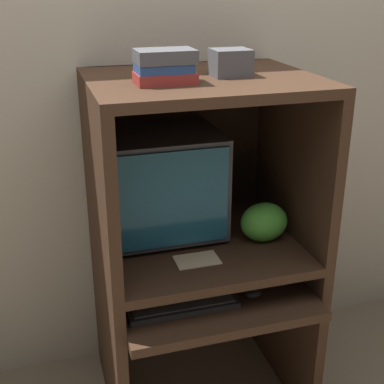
{
  "coord_description": "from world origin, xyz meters",
  "views": [
    {
      "loc": [
        -0.58,
        -1.46,
        1.72
      ],
      "look_at": [
        -0.04,
        0.34,
        0.96
      ],
      "focal_mm": 50.0,
      "sensor_mm": 36.0,
      "label": 1
    }
  ],
  "objects_px": {
    "snack_bag": "(264,222)",
    "book_stack": "(165,67)",
    "keyboard": "(182,304)",
    "storage_box": "(231,63)",
    "mouse": "(253,294)",
    "crt_monitor": "(162,183)"
  },
  "relations": [
    {
      "from": "crt_monitor",
      "to": "mouse",
      "type": "height_order",
      "value": "crt_monitor"
    },
    {
      "from": "mouse",
      "to": "storage_box",
      "type": "height_order",
      "value": "storage_box"
    },
    {
      "from": "keyboard",
      "to": "storage_box",
      "type": "xyz_separation_m",
      "value": [
        0.24,
        0.2,
        0.82
      ]
    },
    {
      "from": "crt_monitor",
      "to": "snack_bag",
      "type": "bearing_deg",
      "value": -25.54
    },
    {
      "from": "keyboard",
      "to": "snack_bag",
      "type": "xyz_separation_m",
      "value": [
        0.38,
        0.16,
        0.2
      ]
    },
    {
      "from": "snack_bag",
      "to": "mouse",
      "type": "bearing_deg",
      "value": -122.38
    },
    {
      "from": "storage_box",
      "to": "crt_monitor",
      "type": "bearing_deg",
      "value": 148.71
    },
    {
      "from": "snack_bag",
      "to": "storage_box",
      "type": "bearing_deg",
      "value": 164.55
    },
    {
      "from": "mouse",
      "to": "storage_box",
      "type": "relative_size",
      "value": 0.45
    },
    {
      "from": "keyboard",
      "to": "book_stack",
      "type": "bearing_deg",
      "value": 97.55
    },
    {
      "from": "crt_monitor",
      "to": "keyboard",
      "type": "xyz_separation_m",
      "value": [
        -0.02,
        -0.33,
        -0.35
      ]
    },
    {
      "from": "keyboard",
      "to": "book_stack",
      "type": "height_order",
      "value": "book_stack"
    },
    {
      "from": "crt_monitor",
      "to": "mouse",
      "type": "relative_size",
      "value": 7.4
    },
    {
      "from": "crt_monitor",
      "to": "book_stack",
      "type": "distance_m",
      "value": 0.53
    },
    {
      "from": "keyboard",
      "to": "storage_box",
      "type": "height_order",
      "value": "storage_box"
    },
    {
      "from": "snack_bag",
      "to": "book_stack",
      "type": "height_order",
      "value": "book_stack"
    },
    {
      "from": "storage_box",
      "to": "snack_bag",
      "type": "bearing_deg",
      "value": -15.45
    },
    {
      "from": "mouse",
      "to": "book_stack",
      "type": "relative_size",
      "value": 0.31
    },
    {
      "from": "mouse",
      "to": "snack_bag",
      "type": "xyz_separation_m",
      "value": [
        0.11,
        0.17,
        0.2
      ]
    },
    {
      "from": "crt_monitor",
      "to": "keyboard",
      "type": "relative_size",
      "value": 1.1
    },
    {
      "from": "mouse",
      "to": "snack_bag",
      "type": "height_order",
      "value": "snack_bag"
    },
    {
      "from": "keyboard",
      "to": "mouse",
      "type": "distance_m",
      "value": 0.27
    }
  ]
}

